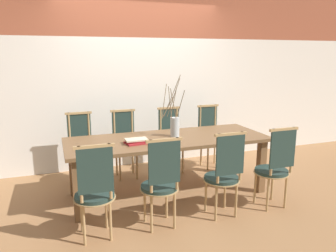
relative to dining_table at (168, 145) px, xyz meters
name	(u,v)px	position (x,y,z in m)	size (l,w,h in m)	color
ground_plane	(168,193)	(0.00, 0.00, -0.63)	(16.00, 16.00, 0.00)	#9E7047
wall_rear	(140,63)	(0.00, 1.29, 0.97)	(12.00, 0.06, 3.20)	white
dining_table	(168,145)	(0.00, 0.00, 0.00)	(2.47, 0.92, 0.72)	brown
chair_near_leftend	(95,190)	(-1.00, -0.78, -0.13)	(0.40, 0.40, 0.96)	#233833
chair_near_left	(161,181)	(-0.35, -0.78, -0.13)	(0.40, 0.40, 0.96)	#233833
chair_near_center	(224,173)	(0.35, -0.78, -0.13)	(0.40, 0.40, 0.96)	#233833
chair_near_right	(275,166)	(1.00, -0.78, -0.13)	(0.40, 0.40, 0.96)	#233833
chair_far_leftend	(81,147)	(-0.99, 0.78, -0.13)	(0.40, 0.40, 0.96)	#233833
chair_far_left	(125,143)	(-0.37, 0.78, -0.13)	(0.40, 0.40, 0.96)	#233833
chair_far_center	(171,138)	(0.33, 0.78, -0.13)	(0.40, 0.40, 0.96)	#233833
chair_far_right	(210,135)	(0.98, 0.78, -0.13)	(0.40, 0.40, 0.96)	#233833
vase_centerpiece	(175,125)	(0.11, 0.05, 0.23)	(0.31, 0.26, 0.76)	#B2BCC1
book_stack	(136,141)	(-0.43, -0.12, 0.12)	(0.27, 0.22, 0.05)	maroon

